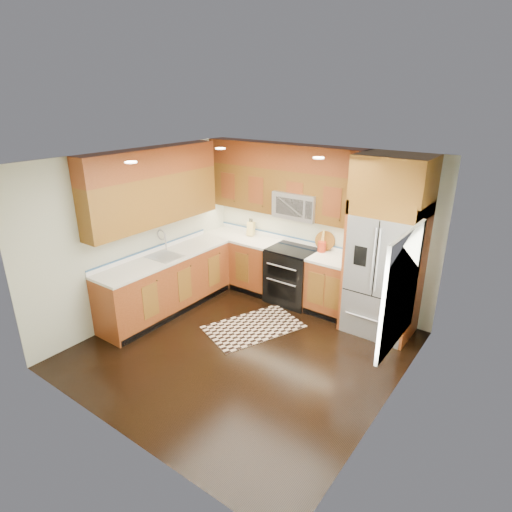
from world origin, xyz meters
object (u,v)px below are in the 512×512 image
Objects in this scene: rug at (254,327)px; knife_block at (251,228)px; refrigerator at (386,248)px; utensil_crock at (322,244)px; range at (292,275)px.

knife_block reaches higher than rug.
utensil_crock is (-1.11, 0.21, -0.23)m from refrigerator.
rug is 1.71m from utensil_crock.
utensil_crock is (1.43, -0.01, 0.00)m from knife_block.
knife_block is (-1.00, 1.28, 1.06)m from rug.
utensil_crock is (0.44, 0.17, 0.60)m from range.
knife_block is (-0.99, 0.19, 0.60)m from range.
utensil_crock is at bearing -0.46° from knife_block.
rug is at bearing -145.46° from refrigerator.
range is 0.36× the size of refrigerator.
refrigerator is 1.15m from utensil_crock.
range is at bearing 112.80° from rug.
rug is 3.78× the size of utensil_crock.
range is 1.19m from rug.
rug is at bearing -108.65° from utensil_crock.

